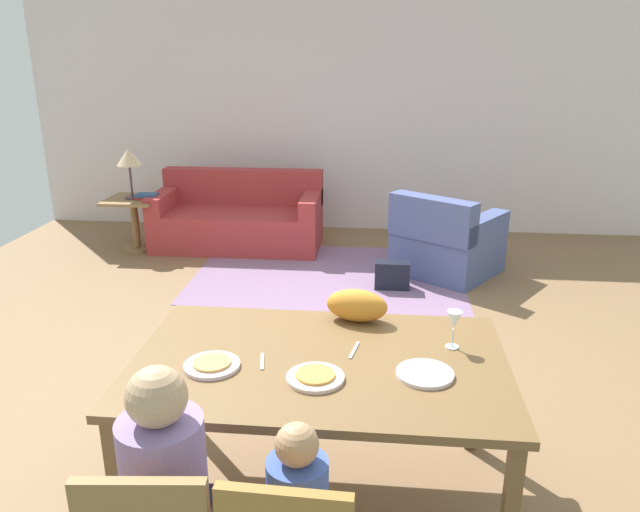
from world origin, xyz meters
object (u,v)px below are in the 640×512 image
Objects in this scene: book_lower at (146,198)px; handbag at (392,275)px; plate_near_man at (212,365)px; cat at (357,305)px; plate_near_woman at (425,374)px; couch at (239,219)px; plate_near_child at (315,378)px; table_lamp at (129,159)px; armchair at (446,243)px; wine_glass at (454,322)px; dining_table at (320,372)px; side_table at (135,216)px; person_man at (171,509)px; book_upper at (147,195)px.

handbag is at bearing -18.58° from book_lower.
plate_near_man is 0.84m from cat.
plate_near_woman is 0.14× the size of couch.
plate_near_child and plate_near_woman have the same top height.
book_lower is (0.16, -0.01, -0.41)m from table_lamp.
wine_glass is at bearing -95.42° from armchair.
plate_near_man is at bearing -165.66° from dining_table.
handbag is (-0.08, 2.93, -0.64)m from plate_near_woman.
plate_near_man and plate_near_child have the same top height.
wine_glass reaches higher than side_table.
wine_glass is 4.70m from side_table.
side_table is 0.63m from table_lamp.
cat reaches higher than armchair.
plate_near_child is 1.34× the size of wine_glass.
table_lamp reaches higher than plate_near_child.
plate_near_man is at bearing -128.26° from cat.
couch is at bearing 101.59° from plate_near_man.
plate_near_woman is 3.45m from armchair.
couch is 1.33m from table_lamp.
couch is at bearing 107.47° from plate_near_child.
cat is (0.62, 0.56, 0.08)m from plate_near_man.
person_man reaches higher than side_table.
book_upper is (-1.78, 4.45, 0.11)m from person_man.
cat is at bearing -53.74° from book_lower.
book_upper is (-2.40, 3.28, -0.22)m from cat.
wine_glass is at bearing -50.97° from book_lower.
plate_near_man is 0.94m from plate_near_woman.
armchair is 2.06× the size of side_table.
armchair is at bearing 75.31° from plate_near_child.
wine_glass is 0.85× the size of book_lower.
book_upper is (0.01, -0.00, 0.03)m from book_lower.
person_man reaches higher than book_lower.
table_lamp is at bearing 0.00° from side_table.
wine_glass is 0.85× the size of book_upper.
handbag is at bearing 82.62° from plate_near_child.
plate_near_child is 1.14× the size of book_lower.
plate_near_child is 0.76m from person_man.
plate_near_man reaches higher than book_lower.
plate_near_child is (0.47, -0.06, 0.00)m from plate_near_man.
person_man reaches higher than dining_table.
book_upper reaches higher than book_lower.
cat is 0.17× the size of couch.
plate_near_man is at bearing -63.21° from side_table.
couch is 5.72× the size of handbag.
cat reaches higher than handbag.
person_man is (-0.47, -0.72, -0.18)m from dining_table.
plate_near_woman reaches higher than side_table.
couch is 1.03m from book_upper.
handbag is at bearing 91.54° from plate_near_woman.
table_lamp is 3.08m from handbag.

